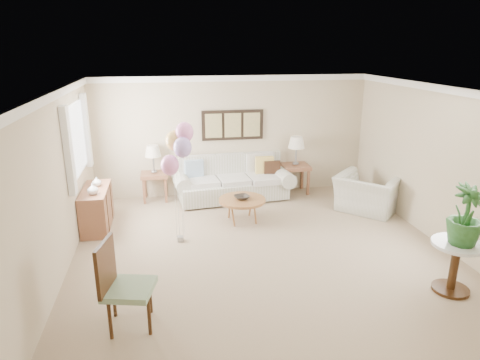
{
  "coord_description": "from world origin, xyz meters",
  "views": [
    {
      "loc": [
        -1.46,
        -6.12,
        3.22
      ],
      "look_at": [
        -0.26,
        0.6,
        1.05
      ],
      "focal_mm": 32.0,
      "sensor_mm": 36.0,
      "label": 1
    }
  ],
  "objects_px": {
    "sofa": "(232,182)",
    "armchair": "(367,193)",
    "balloon_cluster": "(178,147)",
    "accent_chair": "(121,283)",
    "coffee_table": "(242,201)"
  },
  "relations": [
    {
      "from": "sofa",
      "to": "accent_chair",
      "type": "distance_m",
      "value": 4.64
    },
    {
      "from": "sofa",
      "to": "balloon_cluster",
      "type": "height_order",
      "value": "balloon_cluster"
    },
    {
      "from": "sofa",
      "to": "armchair",
      "type": "relative_size",
      "value": 2.29
    },
    {
      "from": "armchair",
      "to": "accent_chair",
      "type": "relative_size",
      "value": 1.03
    },
    {
      "from": "armchair",
      "to": "balloon_cluster",
      "type": "bearing_deg",
      "value": 56.7
    },
    {
      "from": "accent_chair",
      "to": "balloon_cluster",
      "type": "distance_m",
      "value": 2.61
    },
    {
      "from": "armchair",
      "to": "sofa",
      "type": "bearing_deg",
      "value": 20.14
    },
    {
      "from": "armchair",
      "to": "accent_chair",
      "type": "xyz_separation_m",
      "value": [
        -4.52,
        -2.97,
        0.21
      ]
    },
    {
      "from": "accent_chair",
      "to": "balloon_cluster",
      "type": "relative_size",
      "value": 0.55
    },
    {
      "from": "sofa",
      "to": "coffee_table",
      "type": "xyz_separation_m",
      "value": [
        -0.02,
        -1.3,
        0.05
      ]
    },
    {
      "from": "sofa",
      "to": "balloon_cluster",
      "type": "relative_size",
      "value": 1.28
    },
    {
      "from": "coffee_table",
      "to": "armchair",
      "type": "xyz_separation_m",
      "value": [
        2.56,
        0.08,
        -0.04
      ]
    },
    {
      "from": "sofa",
      "to": "accent_chair",
      "type": "height_order",
      "value": "accent_chair"
    },
    {
      "from": "armchair",
      "to": "accent_chair",
      "type": "height_order",
      "value": "accent_chair"
    },
    {
      "from": "balloon_cluster",
      "to": "accent_chair",
      "type": "bearing_deg",
      "value": -109.24
    }
  ]
}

